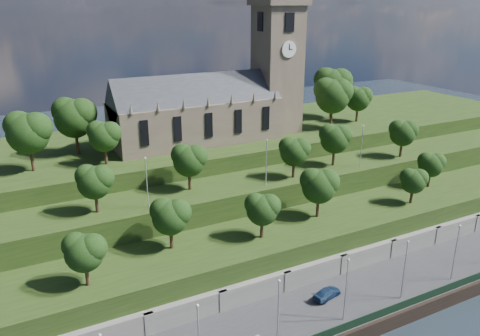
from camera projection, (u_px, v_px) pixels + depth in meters
promenade at (338, 306)px, 64.36m from camera, size 160.00×12.00×2.00m
quay_wall at (368, 332)px, 59.26m from camera, size 160.00×0.50×2.20m
fence at (366, 319)px, 59.30m from camera, size 160.00×0.10×1.20m
retaining_wall at (313, 276)px, 68.86m from camera, size 160.00×2.10×5.00m
embankment_lower at (291, 249)px, 73.40m from camera, size 160.00×12.00×8.00m
embankment_upper at (257, 211)px, 81.94m from camera, size 160.00×10.00×12.00m
hilltop at (208, 168)px, 99.02m from camera, size 160.00×32.00×15.00m
church at (219, 100)px, 90.98m from camera, size 38.60×12.35×27.60m
trees_lower at (287, 197)px, 70.21m from camera, size 67.58×8.84×8.14m
trees_upper at (277, 149)px, 79.16m from camera, size 63.40×8.02×7.80m
trees_hilltop at (241, 102)px, 92.66m from camera, size 74.73×16.35×11.59m
lamp_posts_promenade at (346, 285)px, 58.53m from camera, size 60.36×0.36×8.90m
lamp_posts_upper at (266, 159)px, 75.91m from camera, size 40.36×0.36×7.87m
car_right at (327, 293)px, 64.45m from camera, size 4.99×2.95×1.35m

